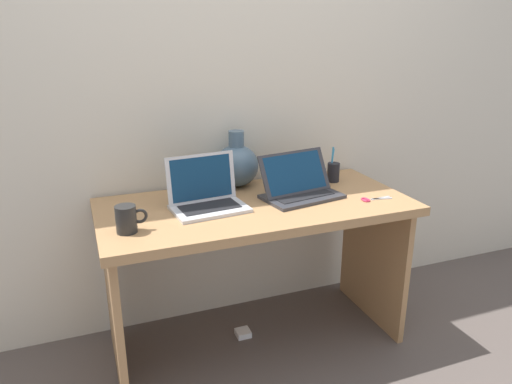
{
  "coord_description": "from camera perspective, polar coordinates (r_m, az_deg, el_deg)",
  "views": [
    {
      "loc": [
        -0.72,
        -1.88,
        1.45
      ],
      "look_at": [
        0.0,
        0.0,
        0.77
      ],
      "focal_mm": 33.88,
      "sensor_mm": 36.0,
      "label": 1
    }
  ],
  "objects": [
    {
      "name": "coffee_mug",
      "position": [
        1.88,
        -15.0,
        -3.1
      ],
      "size": [
        0.12,
        0.08,
        0.11
      ],
      "color": "black",
      "rests_on": "desk"
    },
    {
      "name": "laptop_left",
      "position": [
        2.08,
        -5.96,
        -0.23
      ],
      "size": [
        0.33,
        0.25,
        0.22
      ],
      "color": "silver",
      "rests_on": "desk"
    },
    {
      "name": "green_vase",
      "position": [
        2.34,
        -2.31,
        3.26
      ],
      "size": [
        0.21,
        0.21,
        0.27
      ],
      "color": "slate",
      "rests_on": "desk"
    },
    {
      "name": "back_wall",
      "position": [
        2.37,
        -3.23,
        12.66
      ],
      "size": [
        4.4,
        0.04,
        2.4
      ],
      "primitive_type": "cube",
      "color": "beige",
      "rests_on": "ground"
    },
    {
      "name": "desk",
      "position": [
        2.2,
        0.0,
        -5.15
      ],
      "size": [
        1.37,
        0.65,
        0.72
      ],
      "color": "#AD7F51",
      "rests_on": "ground"
    },
    {
      "name": "ground_plane",
      "position": [
        2.48,
        0.0,
        -17.05
      ],
      "size": [
        6.0,
        6.0,
        0.0
      ],
      "primitive_type": "plane",
      "color": "#564C47"
    },
    {
      "name": "pen_cup",
      "position": [
        2.45,
        9.11,
        2.37
      ],
      "size": [
        0.06,
        0.06,
        0.17
      ],
      "color": "black",
      "rests_on": "desk"
    },
    {
      "name": "scissors",
      "position": [
        2.23,
        13.44,
        -0.83
      ],
      "size": [
        0.15,
        0.05,
        0.01
      ],
      "color": "#B7B7BC",
      "rests_on": "desk"
    },
    {
      "name": "power_brick",
      "position": [
        2.5,
        -1.54,
        -16.31
      ],
      "size": [
        0.07,
        0.07,
        0.03
      ],
      "primitive_type": "cube",
      "color": "white",
      "rests_on": "ground"
    },
    {
      "name": "laptop_right",
      "position": [
        2.21,
        5.06,
        0.78
      ],
      "size": [
        0.38,
        0.27,
        0.2
      ],
      "color": "#333338",
      "rests_on": "desk"
    }
  ]
}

